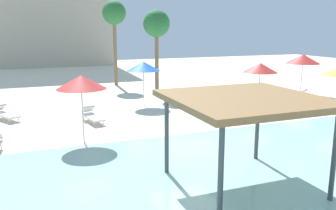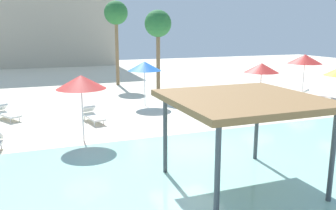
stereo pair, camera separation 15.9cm
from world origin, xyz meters
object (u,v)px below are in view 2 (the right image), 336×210
Objects in this scene: beach_umbrella_red_3 at (81,82)px; lounge_chair_2 at (93,115)px; lounge_chair_1 at (313,96)px; beach_umbrella_blue_5 at (144,66)px; palm_tree_0 at (116,15)px; beach_umbrella_red_6 at (262,68)px; lounge_chair_5 at (182,99)px; lounge_chair_0 at (6,113)px; beach_umbrella_red_2 at (305,59)px; palm_tree_2 at (158,25)px; shade_pavilion at (243,102)px.

beach_umbrella_red_3 reaches higher than lounge_chair_2.
beach_umbrella_blue_5 is at bearing -134.34° from lounge_chair_1.
palm_tree_0 is at bearing 149.94° from lounge_chair_2.
lounge_chair_5 is (-4.08, 2.41, -2.02)m from beach_umbrella_red_6.
beach_umbrella_red_3 reaches higher than lounge_chair_0.
palm_tree_0 is at bearing 141.82° from beach_umbrella_red_2.
beach_umbrella_blue_5 is at bearing -120.49° from palm_tree_2.
beach_umbrella_red_6 is (-5.33, -2.41, -0.17)m from beach_umbrella_red_2.
beach_umbrella_red_2 is at bearing 18.85° from beach_umbrella_red_3.
shade_pavilion is at bearing -93.83° from beach_umbrella_blue_5.
palm_tree_0 is at bearing 118.10° from beach_umbrella_red_6.
beach_umbrella_blue_5 is 4.94m from palm_tree_2.
palm_tree_0 is at bearing 86.94° from shade_pavilion.
beach_umbrella_blue_5 reaches higher than lounge_chair_1.
beach_umbrella_red_2 is 1.46× the size of lounge_chair_0.
beach_umbrella_red_6 is at bearing -24.31° from beach_umbrella_blue_5.
beach_umbrella_red_3 is (-3.74, 6.10, -0.06)m from shade_pavilion.
lounge_chair_2 and lounge_chair_5 have the same top height.
palm_tree_0 is at bearing 109.59° from lounge_chair_0.
beach_umbrella_red_3 reaches higher than beach_umbrella_red_6.
lounge_chair_2 is at bearing 107.08° from shade_pavilion.
lounge_chair_5 is (-9.41, -0.01, -2.19)m from beach_umbrella_red_2.
beach_umbrella_red_3 is 0.41× the size of palm_tree_0.
lounge_chair_0 is at bearing -131.18° from palm_tree_0.
beach_umbrella_red_3 reaches higher than lounge_chair_5.
lounge_chair_2 is at bearing -109.23° from palm_tree_0.
beach_umbrella_red_6 is at bearing 78.91° from lounge_chair_2.
beach_umbrella_red_6 is 1.33× the size of lounge_chair_2.
palm_tree_0 reaches higher than lounge_chair_5.
beach_umbrella_red_6 is 1.35× the size of lounge_chair_0.
palm_tree_0 is (-2.00, 8.97, 5.35)m from lounge_chair_5.
beach_umbrella_red_6 is at bearing -57.54° from palm_tree_2.
palm_tree_2 is (6.74, 9.71, 2.33)m from beach_umbrella_red_3.
lounge_chair_2 is (-15.36, -2.37, -2.19)m from beach_umbrella_red_2.
lounge_chair_1 is 14.17m from lounge_chair_2.
shade_pavilion reaches higher than lounge_chair_5.
beach_umbrella_red_3 is 15.63m from palm_tree_0.
beach_umbrella_red_6 is (10.92, 3.13, -0.17)m from beach_umbrella_red_3.
lounge_chair_5 is (6.84, 5.54, -2.18)m from beach_umbrella_red_3.
beach_umbrella_blue_5 is at bearing 86.17° from shade_pavilion.
lounge_chair_2 is 0.29× the size of palm_tree_0.
palm_tree_2 is at bearing -157.44° from lounge_chair_1.
beach_umbrella_red_6 is 5.15m from lounge_chair_5.
shade_pavilion reaches higher than beach_umbrella_red_6.
palm_tree_2 reaches higher than lounge_chair_1.
lounge_chair_0 is 0.99× the size of lounge_chair_2.
lounge_chair_5 is at bearing 75.11° from shade_pavilion.
shade_pavilion is 2.14× the size of lounge_chair_1.
lounge_chair_1 is (11.32, 9.34, -2.24)m from shade_pavilion.
beach_umbrella_blue_5 is 11.06m from lounge_chair_1.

